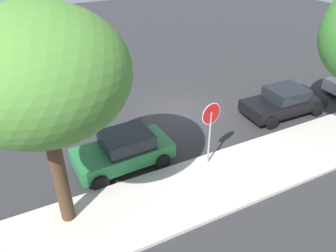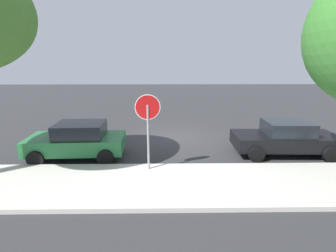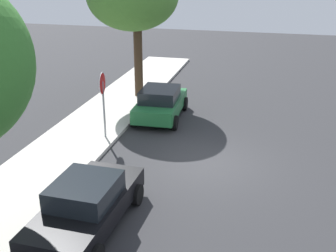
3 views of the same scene
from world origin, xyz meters
name	(u,v)px [view 2 (image 2 of 3)]	position (x,y,z in m)	size (l,w,h in m)	color
ground_plane	(174,137)	(0.00, 0.00, 0.00)	(60.00, 60.00, 0.00)	#2D2D30
sidewalk_curb	(180,184)	(0.00, 5.42, 0.07)	(32.00, 3.08, 0.14)	beige
stop_sign	(148,119)	(1.07, 4.34, 1.98)	(0.87, 0.14, 2.83)	gray
parked_car_green	(78,140)	(4.06, 2.82, 0.75)	(3.92, 2.17, 1.48)	#236B38
parked_car_black	(285,138)	(-4.67, 2.53, 0.72)	(4.37, 2.12, 1.45)	black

